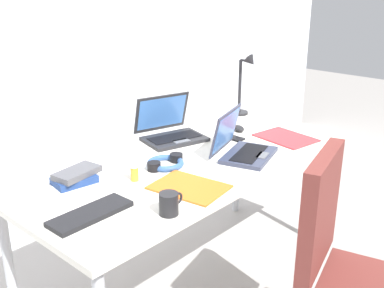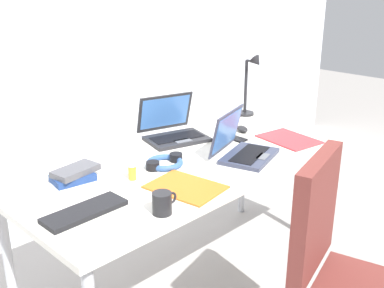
% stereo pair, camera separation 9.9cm
% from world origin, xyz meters
% --- Properties ---
extents(ground_plane, '(12.00, 12.00, 0.00)m').
position_xyz_m(ground_plane, '(0.00, 0.00, 0.00)').
color(ground_plane, gray).
extents(wall_back, '(6.00, 0.13, 2.60)m').
position_xyz_m(wall_back, '(-0.00, 1.10, 1.30)').
color(wall_back, silver).
rests_on(wall_back, ground_plane).
extents(desk, '(1.80, 0.80, 0.74)m').
position_xyz_m(desk, '(0.00, 0.00, 0.68)').
color(desk, silver).
rests_on(desk, ground_plane).
extents(desk_lamp, '(0.12, 0.18, 0.40)m').
position_xyz_m(desk_lamp, '(0.80, 0.28, 0.94)').
color(desk_lamp, black).
rests_on(desk_lamp, desk).
extents(laptop_far_corner, '(0.39, 0.37, 0.24)m').
position_xyz_m(laptop_far_corner, '(0.15, 0.30, 0.79)').
color(laptop_far_corner, '#232326').
rests_on(laptop_far_corner, desk).
extents(laptop_back_left, '(0.38, 0.34, 0.23)m').
position_xyz_m(laptop_back_left, '(0.20, -0.16, 0.79)').
color(laptop_back_left, '#33384C').
rests_on(laptop_back_left, desk).
extents(external_keyboard, '(0.33, 0.12, 0.02)m').
position_xyz_m(external_keyboard, '(-0.69, -0.11, 0.75)').
color(external_keyboard, black).
rests_on(external_keyboard, desk).
extents(computer_mouse, '(0.09, 0.11, 0.03)m').
position_xyz_m(computer_mouse, '(0.51, 0.09, 0.76)').
color(computer_mouse, black).
rests_on(computer_mouse, desk).
extents(cell_phone, '(0.06, 0.14, 0.01)m').
position_xyz_m(cell_phone, '(0.38, 0.04, 0.74)').
color(cell_phone, black).
rests_on(cell_phone, desk).
extents(headphones, '(0.21, 0.18, 0.04)m').
position_xyz_m(headphones, '(-0.15, 0.04, 0.76)').
color(headphones, '#335999').
rests_on(headphones, desk).
extents(pill_bottle, '(0.04, 0.04, 0.08)m').
position_xyz_m(pill_bottle, '(-0.36, 0.02, 0.78)').
color(pill_bottle, gold).
rests_on(pill_bottle, desk).
extents(book_stack, '(0.22, 0.15, 0.06)m').
position_xyz_m(book_stack, '(-0.55, 0.19, 0.77)').
color(book_stack, navy).
rests_on(book_stack, desk).
extents(paper_folder_near_mouse, '(0.28, 0.34, 0.01)m').
position_xyz_m(paper_folder_near_mouse, '(-0.26, -0.22, 0.74)').
color(paper_folder_near_mouse, orange).
rests_on(paper_folder_near_mouse, desk).
extents(paper_folder_mid_desk, '(0.28, 0.34, 0.01)m').
position_xyz_m(paper_folder_mid_desk, '(0.58, -0.18, 0.74)').
color(paper_folder_mid_desk, red).
rests_on(paper_folder_mid_desk, desk).
extents(coffee_mug, '(0.11, 0.08, 0.09)m').
position_xyz_m(coffee_mug, '(-0.48, -0.32, 0.78)').
color(coffee_mug, black).
rests_on(coffee_mug, desk).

